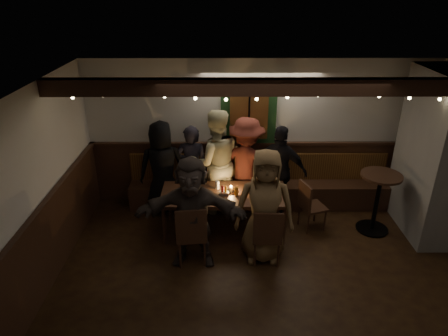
{
  "coord_description": "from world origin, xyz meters",
  "views": [
    {
      "loc": [
        -0.65,
        -4.11,
        3.73
      ],
      "look_at": [
        -0.62,
        1.6,
        1.05
      ],
      "focal_mm": 32.0,
      "sensor_mm": 36.0,
      "label": 1
    }
  ],
  "objects_px": {
    "person_c": "(215,162)",
    "person_d": "(246,165)",
    "person_f": "(192,212)",
    "dining_table": "(224,197)",
    "chair_near_left": "(191,232)",
    "person_a": "(163,168)",
    "person_e": "(280,171)",
    "chair_end": "(309,203)",
    "chair_near_right": "(267,234)",
    "person_b": "(192,168)",
    "high_top": "(378,195)",
    "person_g": "(264,207)"
  },
  "relations": [
    {
      "from": "person_c",
      "to": "person_d",
      "type": "height_order",
      "value": "person_c"
    },
    {
      "from": "person_d",
      "to": "person_f",
      "type": "xyz_separation_m",
      "value": [
        -0.83,
        -1.51,
        -0.03
      ]
    },
    {
      "from": "dining_table",
      "to": "person_f",
      "type": "relative_size",
      "value": 1.2
    },
    {
      "from": "person_c",
      "to": "dining_table",
      "type": "bearing_deg",
      "value": 90.42
    },
    {
      "from": "dining_table",
      "to": "chair_near_left",
      "type": "bearing_deg",
      "value": -119.26
    },
    {
      "from": "person_a",
      "to": "person_e",
      "type": "distance_m",
      "value": 2.01
    },
    {
      "from": "person_a",
      "to": "person_c",
      "type": "distance_m",
      "value": 0.91
    },
    {
      "from": "dining_table",
      "to": "chair_end",
      "type": "bearing_deg",
      "value": 3.11
    },
    {
      "from": "chair_near_right",
      "to": "person_f",
      "type": "bearing_deg",
      "value": 176.46
    },
    {
      "from": "person_d",
      "to": "person_b",
      "type": "bearing_deg",
      "value": 21.2
    },
    {
      "from": "chair_near_left",
      "to": "person_e",
      "type": "relative_size",
      "value": 0.6
    },
    {
      "from": "person_c",
      "to": "person_b",
      "type": "bearing_deg",
      "value": -17.76
    },
    {
      "from": "dining_table",
      "to": "high_top",
      "type": "xyz_separation_m",
      "value": [
        2.45,
        0.03,
        -0.01
      ]
    },
    {
      "from": "chair_near_right",
      "to": "person_d",
      "type": "height_order",
      "value": "person_d"
    },
    {
      "from": "chair_near_right",
      "to": "person_b",
      "type": "xyz_separation_m",
      "value": [
        -1.15,
        1.59,
        0.27
      ]
    },
    {
      "from": "dining_table",
      "to": "person_a",
      "type": "distance_m",
      "value": 1.27
    },
    {
      "from": "high_top",
      "to": "person_g",
      "type": "distance_m",
      "value": 2.03
    },
    {
      "from": "chair_end",
      "to": "person_g",
      "type": "distance_m",
      "value": 1.17
    },
    {
      "from": "chair_near_right",
      "to": "person_a",
      "type": "relative_size",
      "value": 0.55
    },
    {
      "from": "high_top",
      "to": "person_a",
      "type": "relative_size",
      "value": 0.61
    },
    {
      "from": "dining_table",
      "to": "person_a",
      "type": "height_order",
      "value": "person_a"
    },
    {
      "from": "chair_near_left",
      "to": "chair_end",
      "type": "xyz_separation_m",
      "value": [
        1.84,
        0.9,
        -0.06
      ]
    },
    {
      "from": "chair_end",
      "to": "person_f",
      "type": "xyz_separation_m",
      "value": [
        -1.82,
        -0.84,
        0.35
      ]
    },
    {
      "from": "chair_near_left",
      "to": "person_f",
      "type": "xyz_separation_m",
      "value": [
        0.02,
        0.06,
        0.29
      ]
    },
    {
      "from": "high_top",
      "to": "person_c",
      "type": "distance_m",
      "value": 2.7
    },
    {
      "from": "person_b",
      "to": "person_e",
      "type": "bearing_deg",
      "value": -178.33
    },
    {
      "from": "person_e",
      "to": "person_f",
      "type": "relative_size",
      "value": 0.96
    },
    {
      "from": "person_a",
      "to": "person_g",
      "type": "height_order",
      "value": "person_g"
    },
    {
      "from": "person_a",
      "to": "person_g",
      "type": "xyz_separation_m",
      "value": [
        1.62,
        -1.36,
        0.03
      ]
    },
    {
      "from": "person_d",
      "to": "dining_table",
      "type": "bearing_deg",
      "value": 84.4
    },
    {
      "from": "person_c",
      "to": "person_f",
      "type": "relative_size",
      "value": 1.12
    },
    {
      "from": "person_b",
      "to": "person_d",
      "type": "relative_size",
      "value": 0.92
    },
    {
      "from": "chair_near_left",
      "to": "person_d",
      "type": "bearing_deg",
      "value": 61.54
    },
    {
      "from": "person_c",
      "to": "person_f",
      "type": "height_order",
      "value": "person_c"
    },
    {
      "from": "chair_near_left",
      "to": "chair_end",
      "type": "relative_size",
      "value": 1.13
    },
    {
      "from": "person_d",
      "to": "person_g",
      "type": "xyz_separation_m",
      "value": [
        0.18,
        -1.41,
        0.01
      ]
    },
    {
      "from": "chair_near_left",
      "to": "high_top",
      "type": "relative_size",
      "value": 0.94
    },
    {
      "from": "person_c",
      "to": "chair_near_left",
      "type": "bearing_deg",
      "value": 67.19
    },
    {
      "from": "person_b",
      "to": "person_a",
      "type": "bearing_deg",
      "value": 13.58
    },
    {
      "from": "high_top",
      "to": "person_a",
      "type": "height_order",
      "value": "person_a"
    },
    {
      "from": "person_d",
      "to": "person_e",
      "type": "height_order",
      "value": "person_d"
    },
    {
      "from": "person_f",
      "to": "person_g",
      "type": "relative_size",
      "value": 0.96
    },
    {
      "from": "chair_near_left",
      "to": "chair_end",
      "type": "bearing_deg",
      "value": 26.08
    },
    {
      "from": "person_b",
      "to": "person_d",
      "type": "bearing_deg",
      "value": -174.76
    },
    {
      "from": "high_top",
      "to": "person_d",
      "type": "relative_size",
      "value": 0.59
    },
    {
      "from": "high_top",
      "to": "person_e",
      "type": "height_order",
      "value": "person_e"
    },
    {
      "from": "dining_table",
      "to": "person_e",
      "type": "height_order",
      "value": "person_e"
    },
    {
      "from": "chair_near_left",
      "to": "high_top",
      "type": "distance_m",
      "value": 3.04
    },
    {
      "from": "chair_end",
      "to": "person_d",
      "type": "relative_size",
      "value": 0.49
    },
    {
      "from": "chair_near_left",
      "to": "person_g",
      "type": "distance_m",
      "value": 1.09
    }
  ]
}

